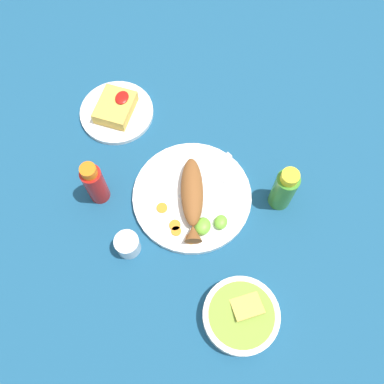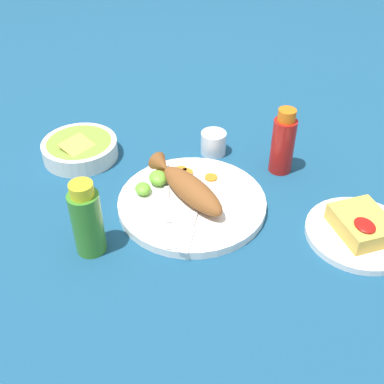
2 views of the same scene
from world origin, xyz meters
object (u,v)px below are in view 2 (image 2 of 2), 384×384
object	(u,v)px
main_plate	(192,203)
fried_fish	(188,187)
salt_cup	(213,144)
guacamole_bowl	(80,148)
fork_far	(169,220)
hot_sauce_bottle_red	(283,143)
hot_sauce_bottle_green	(87,220)
fork_near	(192,225)
side_plate_fries	(359,234)

from	to	relation	value
main_plate	fried_fish	xyz separation A→B (m)	(-0.01, -0.00, 0.03)
main_plate	salt_cup	size ratio (longest dim) A/B	5.09
main_plate	guacamole_bowl	size ratio (longest dim) A/B	1.75
fork_far	hot_sauce_bottle_red	bearing A→B (deg)	123.51
main_plate	hot_sauce_bottle_red	distance (m)	0.25
hot_sauce_bottle_green	fork_near	bearing A→B (deg)	85.82
main_plate	fork_far	bearing A→B (deg)	-51.24
fork_near	guacamole_bowl	bearing A→B (deg)	-122.40
hot_sauce_bottle_red	salt_cup	distance (m)	0.17
salt_cup	guacamole_bowl	size ratio (longest dim) A/B	0.34
hot_sauce_bottle_red	hot_sauce_bottle_green	bearing A→B (deg)	-74.50
fork_near	guacamole_bowl	world-z (taller)	guacamole_bowl
hot_sauce_bottle_red	side_plate_fries	world-z (taller)	hot_sauce_bottle_red
fried_fish	hot_sauce_bottle_red	size ratio (longest dim) A/B	1.47
fork_far	main_plate	bearing A→B (deg)	141.08
hot_sauce_bottle_red	side_plate_fries	size ratio (longest dim) A/B	0.75
fork_near	salt_cup	xyz separation A→B (m)	(-0.25, 0.13, 0.00)
fork_near	fork_far	bearing A→B (deg)	-92.48
fork_near	side_plate_fries	distance (m)	0.33
main_plate	fork_near	distance (m)	0.08
main_plate	hot_sauce_bottle_red	world-z (taller)	hot_sauce_bottle_red
hot_sauce_bottle_red	guacamole_bowl	bearing A→B (deg)	-113.97
fried_fish	main_plate	bearing A→B (deg)	0.00
fried_fish	side_plate_fries	bearing A→B (deg)	36.53
main_plate	fork_far	distance (m)	0.08
salt_cup	side_plate_fries	bearing A→B (deg)	25.61
salt_cup	fork_near	bearing A→B (deg)	-27.87
hot_sauce_bottle_green	guacamole_bowl	distance (m)	0.32
hot_sauce_bottle_green	side_plate_fries	distance (m)	0.52
fork_near	fork_far	xyz separation A→B (m)	(-0.02, -0.04, 0.00)
fork_near	side_plate_fries	bearing A→B (deg)	100.09
fried_fish	side_plate_fries	size ratio (longest dim) A/B	1.10
fork_near	hot_sauce_bottle_red	size ratio (longest dim) A/B	1.08
fork_near	side_plate_fries	xyz separation A→B (m)	(0.11, 0.31, -0.01)
main_plate	fork_near	bearing A→B (deg)	-17.14
main_plate	fork_far	xyz separation A→B (m)	(0.05, -0.06, 0.01)
main_plate	fork_far	world-z (taller)	fork_far
fork_far	hot_sauce_bottle_green	distance (m)	0.16
fried_fish	fork_far	size ratio (longest dim) A/B	1.25
fork_near	hot_sauce_bottle_red	world-z (taller)	hot_sauce_bottle_red
guacamole_bowl	hot_sauce_bottle_red	bearing A→B (deg)	66.03
side_plate_fries	salt_cup	bearing A→B (deg)	-154.39
fried_fish	side_plate_fries	xyz separation A→B (m)	(0.20, 0.29, -0.04)
fork_far	hot_sauce_bottle_green	world-z (taller)	hot_sauce_bottle_green
hot_sauce_bottle_red	guacamole_bowl	size ratio (longest dim) A/B	0.88
side_plate_fries	fork_near	bearing A→B (deg)	-109.70
fork_near	salt_cup	bearing A→B (deg)	-178.08
fork_near	guacamole_bowl	distance (m)	0.37
guacamole_bowl	side_plate_fries	bearing A→B (deg)	47.50
guacamole_bowl	salt_cup	bearing A→B (deg)	75.53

